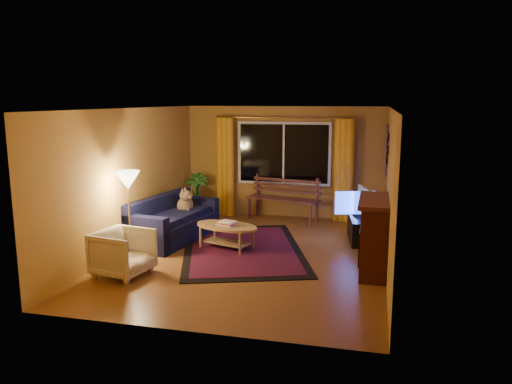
% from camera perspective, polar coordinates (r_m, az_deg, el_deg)
% --- Properties ---
extents(floor, '(4.50, 6.00, 0.02)m').
position_cam_1_polar(floor, '(8.72, -0.47, -7.21)').
color(floor, brown).
rests_on(floor, ground).
extents(ceiling, '(4.50, 6.00, 0.02)m').
position_cam_1_polar(ceiling, '(8.31, -0.49, 9.57)').
color(ceiling, white).
rests_on(ceiling, ground).
extents(wall_back, '(4.50, 0.02, 2.50)m').
position_cam_1_polar(wall_back, '(11.34, 3.22, 3.44)').
color(wall_back, '#B58236').
rests_on(wall_back, ground).
extents(wall_left, '(0.02, 6.00, 2.50)m').
position_cam_1_polar(wall_left, '(9.23, -14.22, 1.49)').
color(wall_left, '#B58236').
rests_on(wall_left, ground).
extents(wall_right, '(0.02, 6.00, 2.50)m').
position_cam_1_polar(wall_right, '(8.18, 15.06, 0.32)').
color(wall_right, '#B58236').
rests_on(wall_right, ground).
extents(window, '(2.00, 0.02, 1.30)m').
position_cam_1_polar(window, '(11.25, 3.17, 4.41)').
color(window, black).
rests_on(window, wall_back).
extents(curtain_rod, '(3.20, 0.03, 0.03)m').
position_cam_1_polar(curtain_rod, '(11.15, 3.17, 8.48)').
color(curtain_rod, '#BF8C3F').
rests_on(curtain_rod, wall_back).
extents(curtain_left, '(0.36, 0.36, 2.24)m').
position_cam_1_polar(curtain_left, '(11.55, -3.51, 2.91)').
color(curtain_left, orange).
rests_on(curtain_left, ground).
extents(curtain_right, '(0.36, 0.36, 2.24)m').
position_cam_1_polar(curtain_right, '(11.07, 9.99, 2.44)').
color(curtain_right, orange).
rests_on(curtain_right, ground).
extents(bench, '(1.69, 0.85, 0.49)m').
position_cam_1_polar(bench, '(11.06, 3.07, -2.04)').
color(bench, '#4A2320').
rests_on(bench, ground).
extents(potted_plant, '(0.59, 0.59, 1.00)m').
position_cam_1_polar(potted_plant, '(11.48, -6.79, -0.33)').
color(potted_plant, '#235B1E').
rests_on(potted_plant, ground).
extents(sofa, '(1.20, 2.17, 0.83)m').
position_cam_1_polar(sofa, '(9.63, -9.36, -3.02)').
color(sofa, black).
rests_on(sofa, ground).
extents(dog, '(0.37, 0.47, 0.46)m').
position_cam_1_polar(dog, '(9.98, -8.11, -1.17)').
color(dog, olive).
rests_on(dog, sofa).
extents(armchair, '(0.83, 0.87, 0.78)m').
position_cam_1_polar(armchair, '(7.89, -14.97, -6.49)').
color(armchair, beige).
rests_on(armchair, ground).
extents(floor_lamp, '(0.32, 0.32, 1.50)m').
position_cam_1_polar(floor_lamp, '(8.52, -14.27, -2.68)').
color(floor_lamp, '#BF8C3F').
rests_on(floor_lamp, ground).
extents(rug, '(3.01, 3.75, 0.02)m').
position_cam_1_polar(rug, '(9.00, -1.56, -6.51)').
color(rug, '#5E030D').
rests_on(rug, ground).
extents(coffee_table, '(1.51, 1.51, 0.44)m').
position_cam_1_polar(coffee_table, '(9.00, -3.37, -5.14)').
color(coffee_table, '#A77F49').
rests_on(coffee_table, ground).
extents(tv_console, '(0.51, 1.15, 0.46)m').
position_cam_1_polar(tv_console, '(9.68, 11.74, -4.16)').
color(tv_console, black).
rests_on(tv_console, ground).
extents(television, '(0.40, 0.95, 0.55)m').
position_cam_1_polar(television, '(9.56, 11.85, -1.23)').
color(television, black).
rests_on(television, tv_console).
extents(fireplace, '(0.40, 1.20, 1.10)m').
position_cam_1_polar(fireplace, '(7.94, 13.36, -5.09)').
color(fireplace, maroon).
rests_on(fireplace, ground).
extents(mirror_cluster, '(0.06, 0.60, 0.56)m').
position_cam_1_polar(mirror_cluster, '(9.40, 14.74, 5.01)').
color(mirror_cluster, black).
rests_on(mirror_cluster, wall_right).
extents(painting, '(0.04, 0.76, 0.96)m').
position_cam_1_polar(painting, '(10.56, 14.66, 4.77)').
color(painting, '#C7452D').
rests_on(painting, wall_right).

